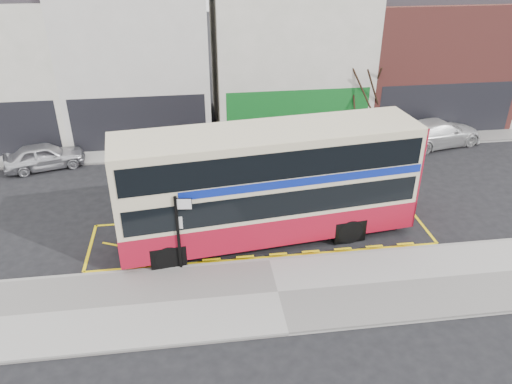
{
  "coord_description": "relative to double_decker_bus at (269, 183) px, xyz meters",
  "views": [
    {
      "loc": [
        -2.6,
        -15.72,
        11.6
      ],
      "look_at": [
        -0.19,
        2.0,
        1.82
      ],
      "focal_mm": 35.0,
      "sensor_mm": 36.0,
      "label": 1
    }
  ],
  "objects": [
    {
      "name": "car_white",
      "position": [
        11.23,
        8.14,
        -1.71
      ],
      "size": [
        5.66,
        3.29,
        1.54
      ],
      "primitive_type": "imported",
      "rotation": [
        0.0,
        0.0,
        1.8
      ],
      "color": "silver",
      "rests_on": "ground"
    },
    {
      "name": "kerb",
      "position": [
        -0.25,
        -1.8,
        -2.41
      ],
      "size": [
        40.0,
        0.15,
        0.15
      ],
      "primitive_type": "cube",
      "color": "gray",
      "rests_on": "ground"
    },
    {
      "name": "terrace_left",
      "position": [
        -5.75,
        13.56,
        2.84
      ],
      "size": [
        8.0,
        8.01,
        11.8
      ],
      "color": "silver",
      "rests_on": "ground"
    },
    {
      "name": "street_tree_right",
      "position": [
        7.12,
        9.86,
        1.36
      ],
      "size": [
        2.61,
        2.61,
        5.63
      ],
      "color": "#302015",
      "rests_on": "ground"
    },
    {
      "name": "bus_stop_post",
      "position": [
        -3.54,
        -1.83,
        -0.52
      ],
      "size": [
        0.74,
        0.18,
        3.02
      ],
      "rotation": [
        0.0,
        0.0,
        -0.11
      ],
      "color": "black",
      "rests_on": "pavement"
    },
    {
      "name": "ground",
      "position": [
        -0.25,
        -1.43,
        -2.48
      ],
      "size": [
        120.0,
        120.0,
        0.0
      ],
      "primitive_type": "plane",
      "color": "black",
      "rests_on": "ground"
    },
    {
      "name": "terrace_right",
      "position": [
        12.25,
        13.56,
        2.09
      ],
      "size": [
        9.0,
        8.01,
        10.3
      ],
      "color": "brown",
      "rests_on": "ground"
    },
    {
      "name": "pavement",
      "position": [
        -0.25,
        -3.73,
        -2.41
      ],
      "size": [
        40.0,
        4.0,
        0.15
      ],
      "primitive_type": "cube",
      "color": "#9B9893",
      "rests_on": "ground"
    },
    {
      "name": "car_grey",
      "position": [
        -1.74,
        7.74,
        -1.86
      ],
      "size": [
        3.98,
        2.04,
        1.25
      ],
      "primitive_type": "imported",
      "rotation": [
        0.0,
        0.0,
        1.77
      ],
      "color": "#36383D",
      "rests_on": "ground"
    },
    {
      "name": "terrace_green_shop",
      "position": [
        3.25,
        13.56,
        2.59
      ],
      "size": [
        9.0,
        8.01,
        11.3
      ],
      "color": "silver",
      "rests_on": "ground"
    },
    {
      "name": "car_silver",
      "position": [
        -10.66,
        8.03,
        -1.8
      ],
      "size": [
        4.32,
        2.63,
        1.37
      ],
      "primitive_type": "imported",
      "rotation": [
        0.0,
        0.0,
        1.84
      ],
      "color": "silver",
      "rests_on": "ground"
    },
    {
      "name": "far_pavement",
      "position": [
        -0.25,
        9.57,
        -2.41
      ],
      "size": [
        50.0,
        3.0,
        0.15
      ],
      "primitive_type": "cube",
      "color": "#9B9893",
      "rests_on": "ground"
    },
    {
      "name": "double_decker_bus",
      "position": [
        0.0,
        0.0,
        0.0
      ],
      "size": [
        12.06,
        4.06,
        4.73
      ],
      "rotation": [
        0.0,
        0.0,
        0.12
      ],
      "color": "beige",
      "rests_on": "ground"
    },
    {
      "name": "road_markings",
      "position": [
        -0.25,
        0.17,
        -2.48
      ],
      "size": [
        14.0,
        3.4,
        0.01
      ],
      "primitive_type": null,
      "color": "yellow",
      "rests_on": "ground"
    }
  ]
}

